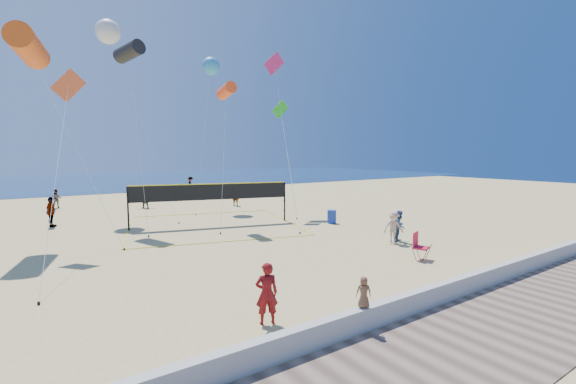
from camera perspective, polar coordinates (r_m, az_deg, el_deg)
ground at (r=13.65m, az=6.19°, el=-13.71°), size 120.00×120.00×0.00m
ocean at (r=72.40m, az=-27.57°, el=1.53°), size 140.00×50.00×0.03m
seawall at (r=11.58m, az=16.27°, el=-15.96°), size 32.00×0.30×0.60m
boardwalk at (r=10.66m, az=25.07°, el=-19.94°), size 32.00×3.60×0.03m
woman at (r=10.57m, az=-3.18°, el=-14.77°), size 0.71×0.58×1.67m
toddler at (r=10.35m, az=11.15°, el=-14.35°), size 0.47×0.43×0.81m
bystander_a at (r=20.77m, az=16.20°, el=-4.84°), size 0.93×0.83×1.60m
bystander_b at (r=20.23m, az=15.35°, el=-5.07°), size 1.21×1.01×1.63m
far_person_0 at (r=27.87m, az=-31.68°, el=-2.54°), size 0.87×1.18×1.87m
far_person_1 at (r=34.03m, az=-20.40°, el=-0.94°), size 1.52×0.97×1.57m
far_person_2 at (r=33.65m, az=-7.79°, el=-0.54°), size 0.73×0.76×1.76m
far_person_3 at (r=37.29m, az=-31.10°, el=-0.86°), size 0.88×0.76×1.56m
far_person_4 at (r=46.30m, az=-14.24°, el=1.08°), size 0.90×1.28×1.81m
camp_chair at (r=17.55m, az=18.79°, el=-7.31°), size 0.80×0.92×1.30m
trash_barrel at (r=25.24m, az=6.50°, el=-3.65°), size 0.60×0.60×0.86m
volleyball_net at (r=24.66m, az=-11.30°, el=-0.63°), size 12.14×12.03×2.66m
kite_0 at (r=24.43m, az=-34.11°, el=17.39°), size 4.27×6.59×10.73m
kite_1 at (r=27.00m, az=-22.46°, el=18.65°), size 1.64×5.64×11.37m
kite_2 at (r=25.03m, az=-9.11°, el=14.56°), size 2.23×3.56×8.90m
kite_3 at (r=21.22m, az=-29.90°, el=12.46°), size 2.62×8.37×8.57m
kite_4 at (r=27.63m, az=-0.96°, el=11.08°), size 3.43×6.25×8.37m
kite_5 at (r=31.28m, az=-1.92°, el=17.54°), size 2.17×4.95×12.43m
kite_6 at (r=32.65m, az=-25.11°, el=20.70°), size 3.69×7.91×14.12m
kite_7 at (r=34.38m, az=-11.37°, el=17.81°), size 4.03×4.78×12.53m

